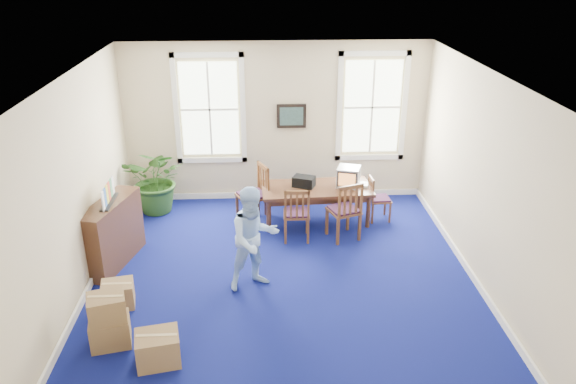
{
  "coord_description": "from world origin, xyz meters",
  "views": [
    {
      "loc": [
        -0.31,
        -7.51,
        4.79
      ],
      "look_at": [
        0.1,
        0.6,
        1.25
      ],
      "focal_mm": 35.0,
      "sensor_mm": 36.0,
      "label": 1
    }
  ],
  "objects_px": {
    "conference_table": "(316,204)",
    "chair_near_left": "(296,213)",
    "credenza": "(112,233)",
    "potted_plant": "(158,180)",
    "crt_tv": "(349,176)",
    "cardboard_boxes": "(125,314)",
    "man": "(254,239)"
  },
  "relations": [
    {
      "from": "man",
      "to": "cardboard_boxes",
      "type": "relative_size",
      "value": 1.2
    },
    {
      "from": "chair_near_left",
      "to": "potted_plant",
      "type": "bearing_deg",
      "value": -24.3
    },
    {
      "from": "conference_table",
      "to": "credenza",
      "type": "relative_size",
      "value": 1.47
    },
    {
      "from": "conference_table",
      "to": "man",
      "type": "xyz_separation_m",
      "value": [
        -1.15,
        -2.19,
        0.47
      ]
    },
    {
      "from": "crt_tv",
      "to": "credenza",
      "type": "height_order",
      "value": "credenza"
    },
    {
      "from": "crt_tv",
      "to": "cardboard_boxes",
      "type": "relative_size",
      "value": 0.32
    },
    {
      "from": "man",
      "to": "credenza",
      "type": "height_order",
      "value": "man"
    },
    {
      "from": "conference_table",
      "to": "chair_near_left",
      "type": "xyz_separation_m",
      "value": [
        -0.42,
        -0.7,
        0.16
      ]
    },
    {
      "from": "credenza",
      "to": "cardboard_boxes",
      "type": "bearing_deg",
      "value": -57.56
    },
    {
      "from": "man",
      "to": "conference_table",
      "type": "bearing_deg",
      "value": 39.6
    },
    {
      "from": "chair_near_left",
      "to": "credenza",
      "type": "height_order",
      "value": "credenza"
    },
    {
      "from": "conference_table",
      "to": "chair_near_left",
      "type": "distance_m",
      "value": 0.83
    },
    {
      "from": "conference_table",
      "to": "potted_plant",
      "type": "relative_size",
      "value": 1.52
    },
    {
      "from": "crt_tv",
      "to": "potted_plant",
      "type": "bearing_deg",
      "value": -171.1
    },
    {
      "from": "potted_plant",
      "to": "chair_near_left",
      "type": "bearing_deg",
      "value": -26.08
    },
    {
      "from": "credenza",
      "to": "cardboard_boxes",
      "type": "height_order",
      "value": "credenza"
    },
    {
      "from": "man",
      "to": "potted_plant",
      "type": "relative_size",
      "value": 1.22
    },
    {
      "from": "potted_plant",
      "to": "credenza",
      "type": "bearing_deg",
      "value": -102.01
    },
    {
      "from": "man",
      "to": "credenza",
      "type": "bearing_deg",
      "value": 138.08
    },
    {
      "from": "crt_tv",
      "to": "man",
      "type": "bearing_deg",
      "value": -110.75
    },
    {
      "from": "crt_tv",
      "to": "potted_plant",
      "type": "relative_size",
      "value": 0.33
    },
    {
      "from": "credenza",
      "to": "cardboard_boxes",
      "type": "relative_size",
      "value": 1.03
    },
    {
      "from": "conference_table",
      "to": "crt_tv",
      "type": "distance_m",
      "value": 0.8
    },
    {
      "from": "chair_near_left",
      "to": "cardboard_boxes",
      "type": "xyz_separation_m",
      "value": [
        -2.42,
        -2.7,
        -0.12
      ]
    },
    {
      "from": "credenza",
      "to": "potted_plant",
      "type": "xyz_separation_m",
      "value": [
        0.42,
        1.97,
        0.12
      ]
    },
    {
      "from": "conference_table",
      "to": "crt_tv",
      "type": "relative_size",
      "value": 4.65
    },
    {
      "from": "man",
      "to": "credenza",
      "type": "distance_m",
      "value": 2.46
    },
    {
      "from": "man",
      "to": "potted_plant",
      "type": "distance_m",
      "value": 3.36
    },
    {
      "from": "man",
      "to": "cardboard_boxes",
      "type": "height_order",
      "value": "man"
    },
    {
      "from": "chair_near_left",
      "to": "credenza",
      "type": "distance_m",
      "value": 3.12
    },
    {
      "from": "conference_table",
      "to": "man",
      "type": "relative_size",
      "value": 1.25
    },
    {
      "from": "credenza",
      "to": "cardboard_boxes",
      "type": "xyz_separation_m",
      "value": [
        0.61,
        -2.01,
        -0.16
      ]
    }
  ]
}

